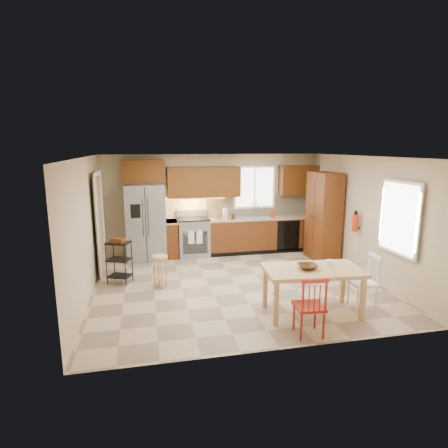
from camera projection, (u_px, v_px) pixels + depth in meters
name	position (u px, v px, depth m)	size (l,w,h in m)	color
floor	(236.00, 284.00, 7.44)	(5.50, 5.50, 0.00)	tan
ceiling	(237.00, 157.00, 6.93)	(5.50, 5.00, 0.02)	silver
wall_back	(213.00, 204.00, 9.58)	(5.50, 0.02, 2.50)	#CCB793
wall_front	(283.00, 261.00, 4.79)	(5.50, 0.02, 2.50)	#CCB793
wall_left	(86.00, 229.00, 6.62)	(0.02, 5.00, 2.50)	#CCB793
wall_right	(365.00, 217.00, 7.75)	(0.02, 5.00, 2.50)	#CCB793
refrigerator	(146.00, 222.00, 8.94)	(0.92, 0.75, 1.82)	gray
range_stove	(194.00, 237.00, 9.33)	(0.76, 0.63, 0.92)	gray
base_cabinet_narrow	(171.00, 239.00, 9.23)	(0.30, 0.60, 0.90)	#582E10
base_cabinet_run	(264.00, 234.00, 9.72)	(2.92, 0.60, 0.90)	#582E10
dishwasher	(288.00, 236.00, 9.56)	(0.60, 0.02, 0.78)	black
backsplash	(261.00, 205.00, 9.85)	(2.92, 0.03, 0.55)	beige
upper_over_fridge	(144.00, 172.00, 8.89)	(1.00, 0.35, 0.55)	#613710
upper_left_block	(204.00, 182.00, 9.24)	(1.80, 0.35, 0.75)	#613710
upper_right_block	(298.00, 180.00, 9.76)	(1.00, 0.35, 0.75)	#613710
window_back	(254.00, 187.00, 9.70)	(1.12, 0.04, 1.12)	white
sink	(257.00, 219.00, 9.60)	(0.62, 0.46, 0.16)	gray
undercab_glow	(192.00, 198.00, 9.24)	(1.60, 0.30, 0.01)	#FFBF66
soap_bottle	(273.00, 214.00, 9.55)	(0.09, 0.09, 0.19)	red
paper_towel	(225.00, 214.00, 9.34)	(0.12, 0.12, 0.28)	white
canister_steel	(217.00, 216.00, 9.31)	(0.11, 0.11, 0.18)	gray
canister_wood	(233.00, 216.00, 9.37)	(0.10, 0.10, 0.14)	#492813
pantry	(323.00, 217.00, 8.88)	(0.50, 0.95, 2.10)	#582E10
fire_extinguisher	(355.00, 223.00, 7.90)	(0.12, 0.12, 0.36)	red
window_right	(399.00, 218.00, 6.60)	(0.04, 1.02, 1.32)	white
doorway	(99.00, 225.00, 7.92)	(0.04, 0.95, 2.10)	#8C7A59
dining_table	(312.00, 292.00, 6.08)	(1.54, 0.87, 0.75)	#DFAC6F
chair_red	(309.00, 305.00, 5.37)	(0.42, 0.42, 0.91)	#AD271A
chair_white	(363.00, 282.00, 6.30)	(0.42, 0.42, 0.91)	white
table_bowl	(307.00, 269.00, 5.98)	(0.31, 0.31, 0.08)	#492813
table_jar	(329.00, 264.00, 6.15)	(0.11, 0.11, 0.13)	white
bar_stool	(160.00, 271.00, 7.24)	(0.31, 0.31, 0.63)	#DFAC6F
utility_cart	(119.00, 262.00, 7.44)	(0.44, 0.34, 0.87)	black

